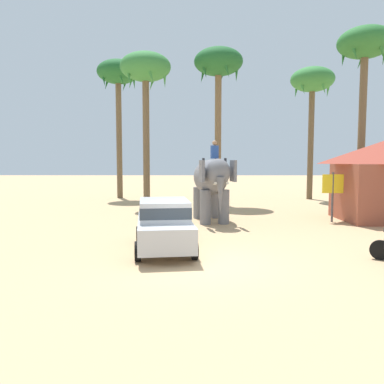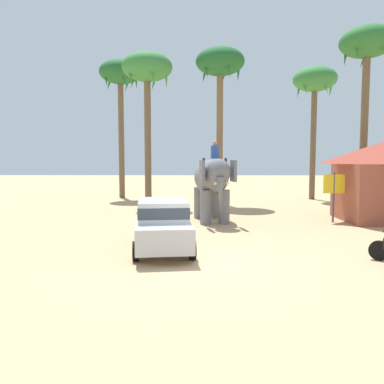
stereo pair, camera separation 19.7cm
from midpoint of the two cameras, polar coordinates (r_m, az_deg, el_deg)
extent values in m
plane|color=tan|center=(11.36, 1.44, -10.52)|extent=(120.00, 120.00, 0.00)
cube|color=#B7BABF|center=(12.73, -4.64, -5.71)|extent=(2.23, 4.29, 0.76)
cube|color=#B7BABF|center=(12.52, -4.64, -2.64)|extent=(1.83, 2.29, 0.64)
cube|color=#2D3842|center=(12.52, -4.64, -2.64)|extent=(1.85, 2.31, 0.35)
cylinder|color=black|center=(14.04, -8.35, -6.31)|extent=(0.26, 0.62, 0.60)
cylinder|color=black|center=(14.11, -1.39, -6.21)|extent=(0.26, 0.62, 0.60)
cylinder|color=black|center=(11.56, -8.60, -8.77)|extent=(0.26, 0.62, 0.60)
cylinder|color=black|center=(11.64, -0.11, -8.62)|extent=(0.26, 0.62, 0.60)
ellipsoid|color=slate|center=(18.60, 2.50, 2.24)|extent=(2.09, 3.32, 1.70)
cylinder|color=slate|center=(17.90, 4.46, -2.22)|extent=(0.52, 0.52, 1.60)
cylinder|color=slate|center=(17.72, 1.69, -2.28)|extent=(0.52, 0.52, 1.60)
cylinder|color=slate|center=(19.70, 3.20, -1.56)|extent=(0.52, 0.52, 1.60)
cylinder|color=slate|center=(19.54, 0.68, -1.61)|extent=(0.52, 0.52, 1.60)
ellipsoid|color=slate|center=(16.99, 3.60, 2.98)|extent=(1.25, 1.17, 1.20)
cube|color=slate|center=(17.26, 5.86, 3.16)|extent=(0.25, 0.81, 0.96)
cube|color=slate|center=(16.95, 1.14, 3.16)|extent=(0.25, 0.81, 0.96)
cone|color=slate|center=(16.62, 3.92, -0.52)|extent=(0.41, 0.41, 1.60)
cone|color=beige|center=(16.69, 4.76, 1.22)|extent=(0.21, 0.57, 0.21)
cone|color=beige|center=(16.57, 3.01, 1.21)|extent=(0.21, 0.57, 0.21)
cube|color=#2D519E|center=(17.74, 3.06, 5.98)|extent=(0.37, 0.29, 0.60)
sphere|color=#A87A56|center=(17.76, 3.07, 7.34)|extent=(0.22, 0.22, 0.22)
cylinder|color=#333338|center=(17.86, 4.69, 4.20)|extent=(0.12, 0.12, 0.55)
cylinder|color=#333338|center=(17.64, 1.40, 4.21)|extent=(0.12, 0.12, 0.55)
cylinder|color=black|center=(12.87, 25.92, -7.80)|extent=(0.58, 0.37, 0.60)
cylinder|color=black|center=(12.75, 26.43, -5.10)|extent=(0.29, 0.50, 0.04)
cylinder|color=brown|center=(30.14, 17.15, 7.25)|extent=(0.42, 0.42, 8.70)
ellipsoid|color=#337A38|center=(30.68, 17.37, 15.77)|extent=(3.20, 3.20, 1.80)
cone|color=#337A38|center=(30.95, 19.55, 14.67)|extent=(0.40, 0.92, 1.64)
cone|color=#337A38|center=(31.77, 17.40, 14.47)|extent=(0.91, 0.57, 1.67)
cone|color=#337A38|center=(31.00, 15.18, 14.76)|extent=(0.73, 0.83, 1.69)
cone|color=#337A38|center=(29.66, 15.90, 15.20)|extent=(0.73, 0.83, 1.69)
cone|color=#337A38|center=(29.62, 18.72, 15.15)|extent=(0.91, 0.57, 1.67)
cylinder|color=brown|center=(25.68, 3.69, 8.43)|extent=(0.43, 0.43, 9.19)
ellipsoid|color=#1E5B28|center=(26.41, 3.75, 18.87)|extent=(3.20, 3.20, 1.80)
cone|color=#1E5B28|center=(26.38, 6.47, 17.75)|extent=(0.40, 0.92, 1.64)
cone|color=#1E5B28|center=(27.42, 4.41, 17.27)|extent=(0.91, 0.57, 1.67)
cone|color=#1E5B28|center=(26.94, 1.49, 17.51)|extent=(0.73, 0.83, 1.69)
cone|color=#1E5B28|center=(25.57, 1.55, 18.20)|extent=(0.73, 0.83, 1.69)
cone|color=#1E5B28|center=(25.20, 4.78, 18.38)|extent=(0.91, 0.57, 1.67)
cylinder|color=brown|center=(25.28, 23.84, 8.63)|extent=(0.44, 0.44, 9.67)
ellipsoid|color=#286B2D|center=(26.12, 24.25, 19.71)|extent=(3.20, 3.20, 1.80)
cone|color=#286B2D|center=(27.16, 23.95, 18.04)|extent=(0.91, 0.57, 1.67)
cone|color=#286B2D|center=(26.28, 21.52, 18.58)|extent=(0.73, 0.83, 1.69)
cone|color=#286B2D|center=(25.01, 22.74, 19.27)|extent=(0.73, 0.83, 1.69)
cone|color=#286B2D|center=(25.13, 26.13, 19.08)|extent=(0.91, 0.57, 1.67)
cylinder|color=brown|center=(30.32, -11.02, 8.08)|extent=(0.43, 0.43, 9.47)
ellipsoid|color=#1E5B28|center=(30.99, -11.18, 17.23)|extent=(3.20, 3.20, 1.80)
cone|color=#1E5B28|center=(30.67, -8.88, 16.43)|extent=(0.40, 0.92, 1.64)
cone|color=#1E5B28|center=(31.91, -10.06, 15.96)|extent=(0.91, 0.57, 1.67)
cone|color=#1E5B28|center=(31.76, -12.68, 15.97)|extent=(0.73, 0.83, 1.69)
cone|color=#1E5B28|center=(30.41, -13.31, 16.46)|extent=(0.73, 0.83, 1.69)
cone|color=#1E5B28|center=(29.72, -10.90, 16.78)|extent=(0.91, 0.57, 1.67)
cylinder|color=brown|center=(24.79, -7.09, 7.87)|extent=(0.42, 0.42, 8.62)
ellipsoid|color=#337A38|center=(25.42, -7.20, 18.08)|extent=(3.20, 3.20, 1.80)
cone|color=#337A38|center=(25.19, -4.36, 17.06)|extent=(0.40, 0.92, 1.64)
cone|color=#337A38|center=(26.38, -6.01, 16.50)|extent=(0.91, 0.57, 1.67)
cone|color=#337A38|center=(26.14, -9.17, 16.57)|extent=(0.73, 0.83, 1.69)
cone|color=#337A38|center=(24.78, -9.75, 17.21)|extent=(0.73, 0.83, 1.69)
cone|color=#337A38|center=(24.16, -6.65, 17.57)|extent=(0.91, 0.57, 1.67)
cylinder|color=#4C4C51|center=(19.49, 19.99, -0.74)|extent=(0.10, 0.10, 2.40)
cube|color=yellow|center=(19.44, 20.04, 1.17)|extent=(1.00, 0.08, 0.90)
camera|label=1|loc=(0.10, -90.34, -0.03)|focal=35.68mm
camera|label=2|loc=(0.10, 89.66, 0.03)|focal=35.68mm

